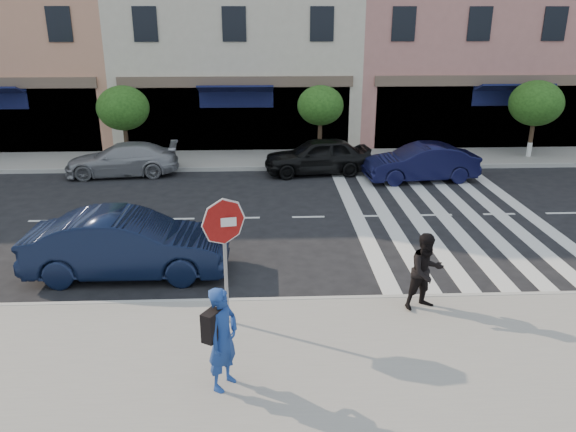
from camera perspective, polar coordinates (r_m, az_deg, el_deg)
The scene contains 15 objects.
ground at distance 13.61m, azimuth -5.07°, elevation -6.01°, with size 120.00×120.00×0.00m, color black.
sidewalk_near at distance 10.33m, azimuth -5.93°, elevation -14.76°, with size 60.00×4.50×0.15m, color gray.
sidewalk_far at distance 23.96m, azimuth -4.04°, elevation 5.73°, with size 60.00×3.00×0.15m, color gray.
building_centre at distance 29.25m, azimuth -5.06°, elevation 19.01°, with size 11.00×9.00×11.00m, color beige.
building_east_mid at distance 31.18m, azimuth 19.02°, elevation 19.97°, with size 13.00×9.00×13.00m, color tan.
street_tree_wb at distance 23.99m, azimuth -16.41°, elevation 10.45°, with size 2.10×2.10×3.06m.
street_tree_c at distance 23.42m, azimuth 3.31°, elevation 11.11°, with size 1.90×1.90×3.04m.
street_tree_ea at distance 25.91m, azimuth 23.89°, elevation 10.41°, with size 2.20×2.20×3.19m.
stop_sign at distance 10.57m, azimuth -6.51°, elevation -1.87°, with size 0.91×0.18×2.59m.
photographer at distance 9.23m, azimuth -6.63°, elevation -12.27°, with size 0.65×0.42×1.77m, color navy.
walker at distance 11.83m, azimuth 13.85°, elevation -5.50°, with size 0.80×0.62×1.64m, color black.
car_near_mid at distance 13.82m, azimuth -16.00°, elevation -2.80°, with size 1.64×4.71×1.55m, color black.
car_far_left at distance 22.65m, azimuth -16.50°, elevation 5.53°, with size 1.73×4.26×1.24m, color gray.
car_far_mid at distance 21.98m, azimuth 3.03°, elevation 6.13°, with size 1.66×4.13×1.41m, color black.
car_far_right at distance 21.55m, azimuth 13.35°, elevation 5.29°, with size 1.45×4.16×1.37m, color black.
Camera 1 is at (0.66, -12.23, 5.93)m, focal length 35.00 mm.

